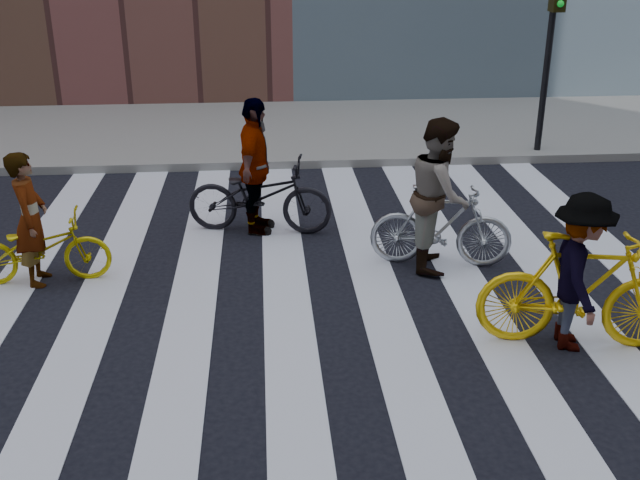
{
  "coord_description": "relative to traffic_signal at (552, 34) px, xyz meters",
  "views": [
    {
      "loc": [
        -0.78,
        -7.93,
        4.04
      ],
      "look_at": [
        -0.13,
        0.3,
        0.57
      ],
      "focal_mm": 42.0,
      "sensor_mm": 36.0,
      "label": 1
    }
  ],
  "objects": [
    {
      "name": "ground",
      "position": [
        -4.4,
        -5.32,
        -2.28
      ],
      "size": [
        100.0,
        100.0,
        0.0
      ],
      "primitive_type": "plane",
      "color": "black",
      "rests_on": "ground"
    },
    {
      "name": "rider_mid",
      "position": [
        -3.0,
        -4.6,
        -1.31
      ],
      "size": [
        0.9,
        1.06,
        1.93
      ],
      "primitive_type": "imported",
      "rotation": [
        0.0,
        0.0,
        1.37
      ],
      "color": "slate",
      "rests_on": "ground"
    },
    {
      "name": "traffic_signal",
      "position": [
        0.0,
        0.0,
        0.0
      ],
      "size": [
        0.22,
        0.42,
        3.33
      ],
      "color": "black",
      "rests_on": "ground"
    },
    {
      "name": "bike_yellow_right",
      "position": [
        -2.0,
        -6.68,
        -1.65
      ],
      "size": [
        2.15,
        0.97,
        1.25
      ],
      "primitive_type": "imported",
      "rotation": [
        0.0,
        0.0,
        1.38
      ],
      "color": "yellow",
      "rests_on": "ground"
    },
    {
      "name": "rider_rear",
      "position": [
        -5.3,
        -3.26,
        -1.32
      ],
      "size": [
        0.67,
        1.2,
        1.93
      ],
      "primitive_type": "imported",
      "rotation": [
        0.0,
        0.0,
        1.39
      ],
      "color": "slate",
      "rests_on": "ground"
    },
    {
      "name": "rider_left",
      "position": [
        -7.97,
        -4.7,
        -1.45
      ],
      "size": [
        0.44,
        0.63,
        1.65
      ],
      "primitive_type": "imported",
      "rotation": [
        0.0,
        0.0,
        1.65
      ],
      "color": "slate",
      "rests_on": "ground"
    },
    {
      "name": "sidewalk_far",
      "position": [
        -4.4,
        2.18,
        -2.2
      ],
      "size": [
        100.0,
        5.0,
        0.15
      ],
      "primitive_type": "cube",
      "color": "gray",
      "rests_on": "ground"
    },
    {
      "name": "bike_silver_mid",
      "position": [
        -2.95,
        -4.6,
        -1.74
      ],
      "size": [
        1.85,
        0.85,
        1.08
      ],
      "primitive_type": "imported",
      "rotation": [
        0.0,
        0.0,
        1.37
      ],
      "color": "#A1A5AB",
      "rests_on": "ground"
    },
    {
      "name": "bike_yellow_left",
      "position": [
        -7.92,
        -4.7,
        -1.84
      ],
      "size": [
        1.72,
        0.72,
        0.88
      ],
      "primitive_type": "imported",
      "rotation": [
        0.0,
        0.0,
        1.65
      ],
      "color": "#D0BC0B",
      "rests_on": "ground"
    },
    {
      "name": "rider_right",
      "position": [
        -2.05,
        -6.68,
        -1.45
      ],
      "size": [
        0.81,
        1.17,
        1.66
      ],
      "primitive_type": "imported",
      "rotation": [
        0.0,
        0.0,
        1.38
      ],
      "color": "slate",
      "rests_on": "ground"
    },
    {
      "name": "bike_dark_rear",
      "position": [
        -5.25,
        -3.26,
        -1.74
      ],
      "size": [
        2.15,
        1.08,
        1.08
      ],
      "primitive_type": "imported",
      "rotation": [
        0.0,
        0.0,
        1.39
      ],
      "color": "black",
      "rests_on": "ground"
    },
    {
      "name": "zebra_crosswalk",
      "position": [
        -4.4,
        -5.32,
        -2.27
      ],
      "size": [
        8.25,
        10.0,
        0.01
      ],
      "color": "silver",
      "rests_on": "ground"
    }
  ]
}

